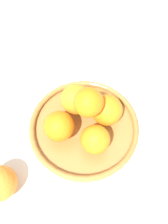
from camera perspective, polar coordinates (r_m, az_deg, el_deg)
name	(u,v)px	position (r m, az deg, el deg)	size (l,w,h in m)	color
ground_plane	(84,130)	(0.56, 0.00, -4.81)	(4.00, 4.00, 0.00)	silver
fruit_bowl	(84,127)	(0.55, 0.00, -4.03)	(0.27, 0.27, 0.04)	#A57238
orange_pile	(85,114)	(0.49, 0.26, -0.55)	(0.17, 0.18, 0.12)	orange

